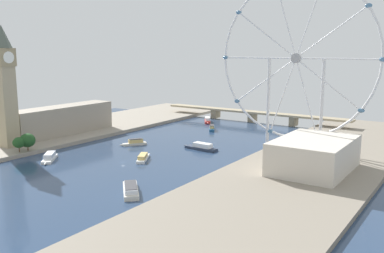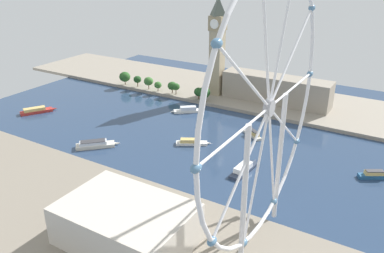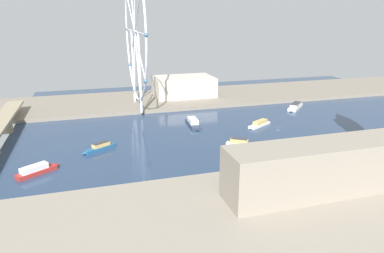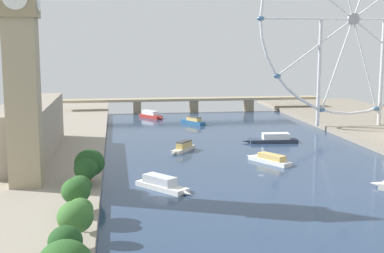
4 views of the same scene
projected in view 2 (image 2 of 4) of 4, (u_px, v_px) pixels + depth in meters
name	position (u px, v px, depth m)	size (l,w,h in m)	color
ground_plane	(183.00, 137.00, 308.59)	(399.18, 399.18, 0.00)	navy
riverbank_left	(244.00, 94.00, 398.07)	(90.00, 520.00, 3.00)	gray
riverbank_right	(70.00, 210.00, 217.93)	(90.00, 520.00, 3.00)	gray
clock_tower	(217.00, 45.00, 375.16)	(14.25, 14.25, 92.30)	tan
parliament_block	(276.00, 89.00, 367.79)	(22.00, 99.95, 24.69)	gray
tree_row_embankment	(164.00, 85.00, 395.82)	(12.75, 107.30, 13.69)	#513823
ferris_wheel	(269.00, 110.00, 167.27)	(124.93, 3.20, 128.74)	silver
riverside_hall	(126.00, 224.00, 188.22)	(41.67, 61.18, 19.83)	beige
tour_boat_0	(95.00, 144.00, 291.47)	(26.19, 26.77, 5.10)	beige
tour_boat_1	(253.00, 134.00, 309.03)	(15.37, 20.68, 5.30)	beige
tour_boat_2	(192.00, 142.00, 295.78)	(16.77, 25.31, 4.38)	white
tour_boat_3	(376.00, 175.00, 251.19)	(15.79, 23.06, 5.33)	#235684
tour_boat_5	(244.00, 169.00, 258.48)	(31.95, 9.37, 5.35)	#2D384C
tour_boat_6	(187.00, 110.00, 356.23)	(20.58, 23.83, 5.16)	white
tour_boat_7	(36.00, 111.00, 354.54)	(29.60, 20.36, 4.96)	#B22D28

